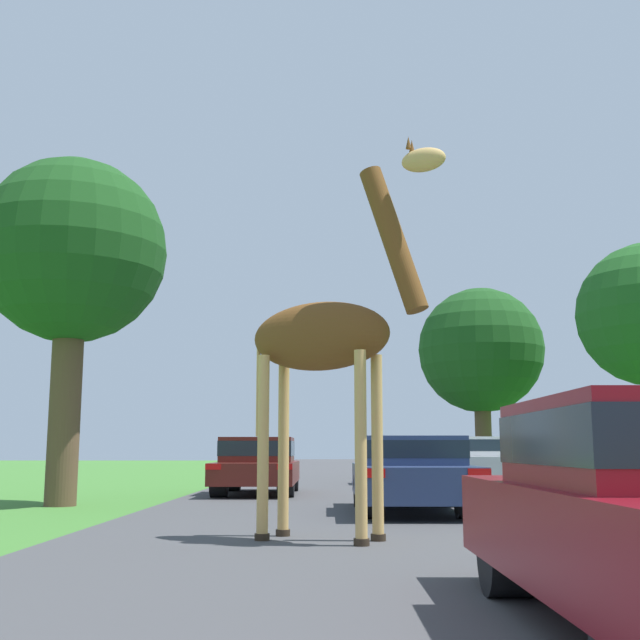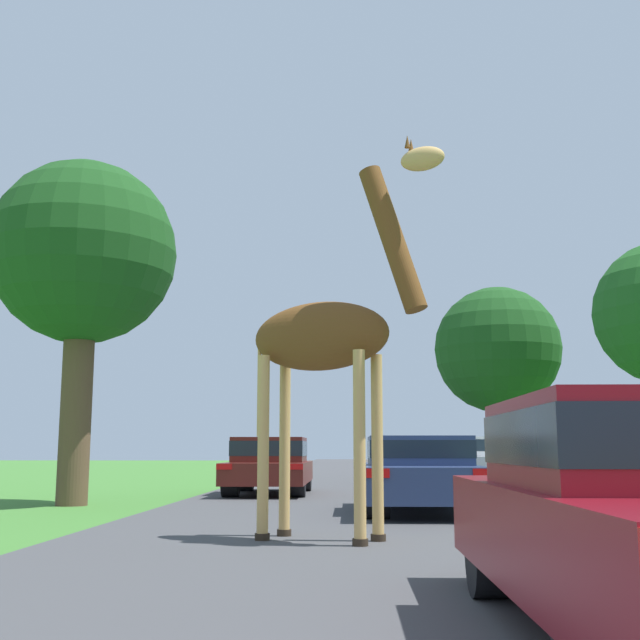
# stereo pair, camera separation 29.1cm
# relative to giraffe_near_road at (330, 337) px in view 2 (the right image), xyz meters

# --- Properties ---
(road) EXTENTS (7.97, 120.00, 0.00)m
(road) POSITION_rel_giraffe_near_road_xyz_m (0.57, 19.66, -2.48)
(road) COLOR #424244
(road) RESTS_ON ground
(giraffe_near_road) EXTENTS (2.56, 1.48, 4.91)m
(giraffe_near_road) POSITION_rel_giraffe_near_road_xyz_m (0.00, 0.00, 0.00)
(giraffe_near_road) COLOR tan
(giraffe_near_road) RESTS_ON ground
(car_queue_right) EXTENTS (1.92, 4.59, 1.38)m
(car_queue_right) POSITION_rel_giraffe_near_road_xyz_m (-1.76, 10.28, -1.74)
(car_queue_right) COLOR #561914
(car_queue_right) RESTS_ON ground
(car_queue_left) EXTENTS (1.93, 4.56, 1.32)m
(car_queue_left) POSITION_rel_giraffe_near_road_xyz_m (1.44, 4.51, -1.78)
(car_queue_left) COLOR navy
(car_queue_left) RESTS_ON ground
(car_far_ahead) EXTENTS (1.85, 4.05, 1.37)m
(car_far_ahead) POSITION_rel_giraffe_near_road_xyz_m (3.25, 8.99, -1.75)
(car_far_ahead) COLOR silver
(car_far_ahead) RESTS_ON ground
(car_verge_right) EXTENTS (1.86, 4.12, 1.47)m
(car_verge_right) POSITION_rel_giraffe_near_road_xyz_m (2.18, 15.93, -1.71)
(car_verge_right) COLOR gray
(car_verge_right) RESTS_ON ground
(tree_far_right) EXTENTS (3.79, 3.79, 7.01)m
(tree_far_right) POSITION_rel_giraffe_near_road_xyz_m (-5.24, 5.99, 2.55)
(tree_far_right) COLOR brown
(tree_far_right) RESTS_ON ground
(tree_mid_field) EXTENTS (4.82, 4.82, 7.30)m
(tree_mid_field) POSITION_rel_giraffe_near_road_xyz_m (5.93, 20.91, 2.36)
(tree_mid_field) COLOR brown
(tree_mid_field) RESTS_ON ground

